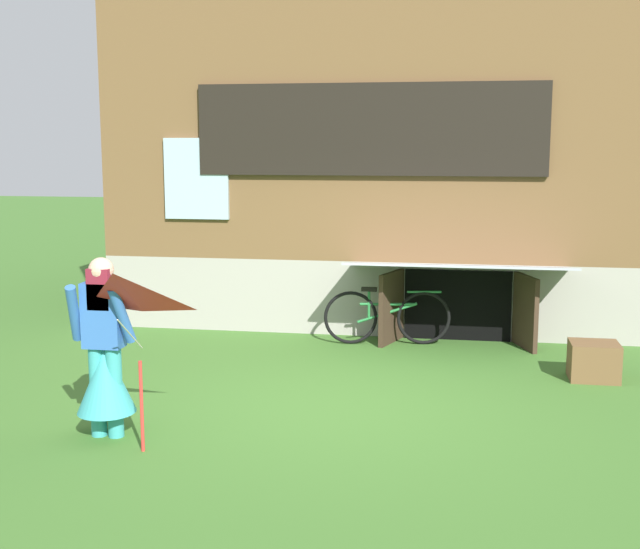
{
  "coord_description": "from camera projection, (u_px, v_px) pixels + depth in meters",
  "views": [
    {
      "loc": [
        1.19,
        -7.91,
        2.59
      ],
      "look_at": [
        -0.27,
        0.7,
        1.2
      ],
      "focal_mm": 46.34,
      "sensor_mm": 36.0,
      "label": 1
    }
  ],
  "objects": [
    {
      "name": "ground_plane",
      "position": [
        335.0,
        404.0,
        8.3
      ],
      "size": [
        60.0,
        60.0,
        0.0
      ],
      "primitive_type": "plane",
      "color": "#3D6B28"
    },
    {
      "name": "person",
      "position": [
        105.0,
        362.0,
        7.29
      ],
      "size": [
        0.61,
        0.52,
        1.62
      ],
      "rotation": [
        0.0,
        0.0,
        0.39
      ],
      "color": "teal",
      "rests_on": "ground_plane"
    },
    {
      "name": "wooden_crate",
      "position": [
        594.0,
        361.0,
        9.13
      ],
      "size": [
        0.53,
        0.45,
        0.42
      ],
      "primitive_type": "cube",
      "color": "brown",
      "rests_on": "ground_plane"
    },
    {
      "name": "kite",
      "position": [
        115.0,
        315.0,
        6.66
      ],
      "size": [
        0.76,
        0.81,
        1.45
      ],
      "color": "red",
      "rests_on": "ground_plane"
    },
    {
      "name": "bicycle_green",
      "position": [
        387.0,
        317.0,
        10.72
      ],
      "size": [
        1.64,
        0.28,
        0.75
      ],
      "rotation": [
        0.0,
        0.0,
        0.14
      ],
      "color": "black",
      "rests_on": "ground_plane"
    },
    {
      "name": "log_house",
      "position": [
        387.0,
        159.0,
        13.39
      ],
      "size": [
        7.48,
        6.33,
        4.67
      ],
      "color": "#9E998E",
      "rests_on": "ground_plane"
    }
  ]
}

